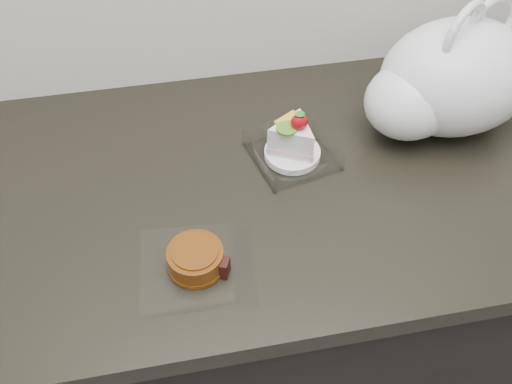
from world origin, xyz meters
name	(u,v)px	position (x,y,z in m)	size (l,w,h in m)	color
counter	(260,309)	(0.00, 1.69, 0.45)	(2.04, 0.64, 0.90)	black
cake_tray	(293,146)	(0.07, 1.73, 0.93)	(0.17, 0.17, 0.11)	white
mooncake_wrap	(197,260)	(-0.13, 1.52, 0.92)	(0.18, 0.17, 0.04)	white
plastic_bag	(447,81)	(0.36, 1.77, 1.00)	(0.37, 0.32, 0.26)	white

